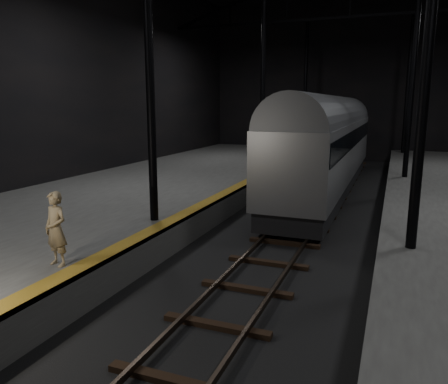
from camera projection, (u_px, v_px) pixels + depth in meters
The scene contains 6 objects.
ground at pixel (297, 229), 16.51m from camera, with size 44.00×44.00×0.00m, color black.
platform_left at pixel (128, 201), 19.10m from camera, with size 9.00×43.80×1.00m, color #4C4B49.
tactile_strip at pixel (217, 197), 17.48m from camera, with size 0.50×43.80×0.01m, color olive.
track at pixel (297, 227), 16.50m from camera, with size 2.40×43.00×0.24m.
train at pixel (328, 141), 22.59m from camera, with size 2.79×18.58×4.97m.
woman at pixel (56, 229), 9.90m from camera, with size 0.63×0.41×1.73m, color tan.
Camera 1 is at (3.24, -15.81, 4.65)m, focal length 35.00 mm.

